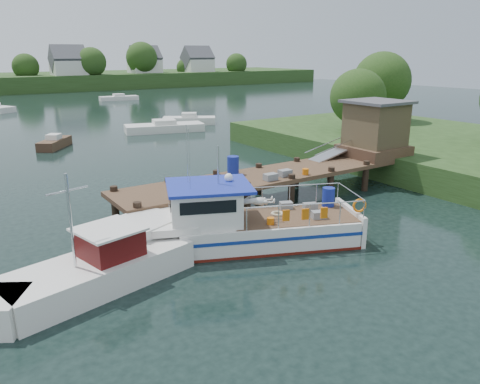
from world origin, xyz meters
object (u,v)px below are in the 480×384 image
dock (342,146)px  moored_b (189,120)px  work_boat (89,272)px  lobster_boat (236,224)px  moored_far (119,98)px  moored_rowboat (55,143)px  moored_c (164,127)px

dock → moored_b: dock is taller
work_boat → lobster_boat: bearing=-8.7°
lobster_boat → moored_far: lobster_boat is taller
lobster_boat → moored_rowboat: bearing=115.4°
lobster_boat → moored_rowboat: (-1.23, 23.30, -0.43)m
moored_b → moored_c: moored_b is taller
lobster_boat → moored_c: bearing=93.1°
work_boat → moored_far: work_boat is taller
lobster_boat → dock: bearing=44.0°
moored_rowboat → moored_b: size_ratio=0.68×
lobster_boat → moored_c: 27.15m
moored_rowboat → moored_b: (14.27, 5.26, 0.04)m
dock → moored_c: dock is taller
lobster_boat → moored_b: 31.39m
lobster_boat → moored_far: (15.75, 56.63, -0.47)m
lobster_boat → moored_b: lobster_boat is taller
dock → moored_c: 22.11m
moored_far → moored_b: (-2.71, -28.07, 0.07)m
dock → moored_b: bearing=81.0°
dock → moored_far: size_ratio=2.84×
dock → lobster_boat: lobster_boat is taller
lobster_boat → moored_b: (13.03, 28.56, -0.40)m
dock → work_boat: 15.35m
moored_rowboat → dock: bearing=-85.4°
work_boat → moored_b: 34.48m
moored_b → moored_rowboat: bearing=-164.4°
moored_rowboat → moored_far: bearing=39.9°
moored_rowboat → moored_far: (16.98, 33.33, -0.04)m
moored_far → moored_rowboat: bearing=-125.5°
moored_b → dock: bearing=-103.6°
lobster_boat → moored_c: lobster_boat is taller
moored_b → moored_c: 5.02m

